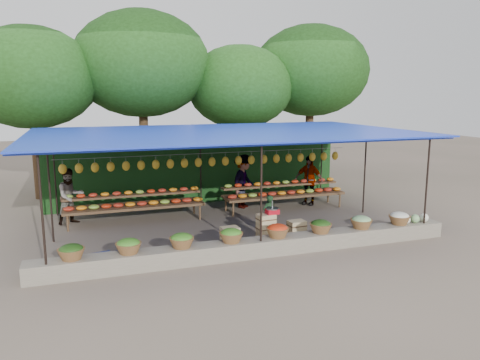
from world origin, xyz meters
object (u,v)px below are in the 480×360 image
object	(u,v)px
weighing_scale	(272,211)
blue_crate_front	(118,258)
vendor_seated	(269,214)
blue_crate_back	(102,259)
crate_counter	(265,231)

from	to	relation	value
weighing_scale	blue_crate_front	xyz separation A→B (m)	(-4.03, -0.34, -0.72)
vendor_seated	blue_crate_back	distance (m)	4.77
blue_crate_front	weighing_scale	bearing A→B (deg)	-0.72
vendor_seated	blue_crate_front	xyz separation A→B (m)	(-4.27, -1.14, -0.41)
blue_crate_back	vendor_seated	bearing A→B (deg)	2.92
blue_crate_front	blue_crate_back	bearing A→B (deg)	165.54
blue_crate_front	blue_crate_back	world-z (taller)	blue_crate_front
weighing_scale	blue_crate_back	distance (m)	4.45
weighing_scale	blue_crate_front	distance (m)	4.11
weighing_scale	vendor_seated	size ratio (longest dim) A/B	0.33
crate_counter	weighing_scale	world-z (taller)	weighing_scale
blue_crate_front	crate_counter	bearing A→B (deg)	-0.47
weighing_scale	crate_counter	bearing A→B (deg)	180.00
vendor_seated	blue_crate_back	bearing A→B (deg)	0.09
crate_counter	blue_crate_back	xyz separation A→B (m)	(-4.18, -0.29, -0.18)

